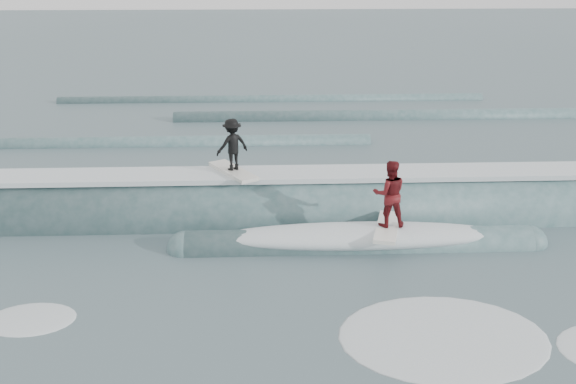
{
  "coord_description": "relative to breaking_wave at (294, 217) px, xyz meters",
  "views": [
    {
      "loc": [
        -0.67,
        -10.87,
        7.19
      ],
      "look_at": [
        0.0,
        5.44,
        1.1
      ],
      "focal_mm": 40.0,
      "sensor_mm": 36.0,
      "label": 1
    }
  ],
  "objects": [
    {
      "name": "ground",
      "position": [
        -0.2,
        -6.19,
        -0.04
      ],
      "size": [
        160.0,
        160.0,
        0.0
      ],
      "primitive_type": "plane",
      "color": "#3E575A",
      "rests_on": "ground"
    },
    {
      "name": "surfer_black",
      "position": [
        -1.72,
        0.24,
        2.03
      ],
      "size": [
        1.5,
        2.0,
        1.57
      ],
      "color": "silver",
      "rests_on": "ground"
    },
    {
      "name": "whitewater",
      "position": [
        2.07,
        -7.61,
        -0.04
      ],
      "size": [
        13.95,
        6.52,
        0.1
      ],
      "color": "silver",
      "rests_on": "ground"
    },
    {
      "name": "breaking_wave",
      "position": [
        0.0,
        0.0,
        0.0
      ],
      "size": [
        20.45,
        4.05,
        2.53
      ],
      "color": "#36595B",
      "rests_on": "ground"
    },
    {
      "name": "far_swells",
      "position": [
        0.06,
        11.46,
        -0.04
      ],
      "size": [
        35.61,
        8.65,
        0.8
      ],
      "color": "#36595B",
      "rests_on": "ground"
    },
    {
      "name": "surfer_red",
      "position": [
        2.33,
        -1.96,
        1.33
      ],
      "size": [
        1.06,
        2.07,
        1.85
      ],
      "color": "white",
      "rests_on": "ground"
    }
  ]
}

